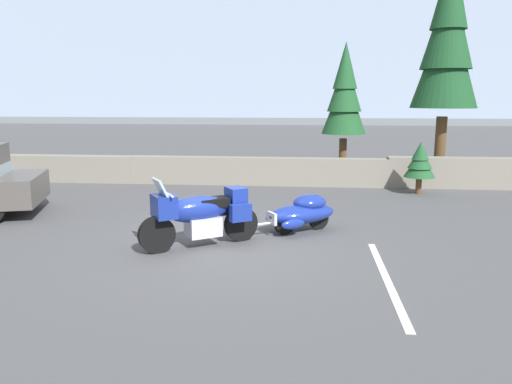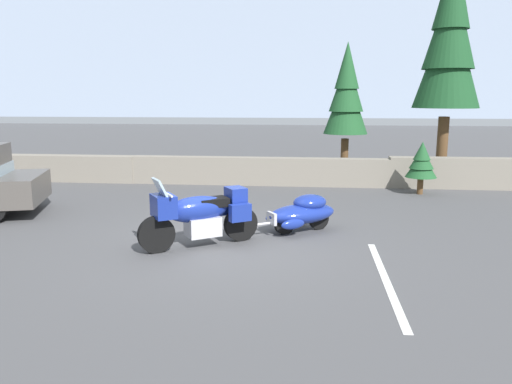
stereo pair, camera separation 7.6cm
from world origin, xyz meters
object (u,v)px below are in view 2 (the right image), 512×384
Objects in this scene: touring_motorcycle at (200,214)px; pine_tree_secondary at (347,93)px; car_shaped_trailer at (303,212)px; pine_tree_tall at (450,37)px.

pine_tree_secondary is (3.19, 8.57, 2.22)m from touring_motorcycle.
pine_tree_secondary reaches higher than car_shaped_trailer.
car_shaped_trailer is at bearing 33.15° from touring_motorcycle.
touring_motorcycle is 0.98× the size of car_shaped_trailer.
car_shaped_trailer is 0.28× the size of pine_tree_tall.
pine_tree_tall reaches higher than car_shaped_trailer.
car_shaped_trailer is (1.87, 1.22, -0.21)m from touring_motorcycle.
pine_tree_secondary is (1.33, 7.35, 2.43)m from car_shaped_trailer.
pine_tree_tall is (4.39, 6.68, 4.14)m from car_shaped_trailer.
touring_motorcycle is 9.41m from pine_tree_secondary.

